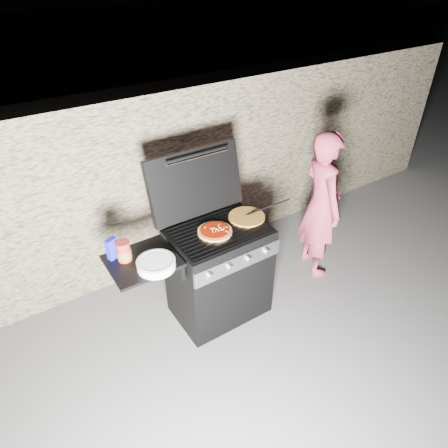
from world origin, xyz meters
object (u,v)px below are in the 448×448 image
gas_grill (194,283)px  sauce_jar (124,251)px  person (321,206)px  pizza_topped (215,231)px

gas_grill → sauce_jar: sauce_jar is taller
sauce_jar → gas_grill: bearing=-7.7°
person → pizza_topped: bearing=106.4°
gas_grill → sauce_jar: 0.75m
gas_grill → sauce_jar: size_ratio=8.37×
sauce_jar → person: size_ratio=0.11×
pizza_topped → sauce_jar: bearing=173.5°
gas_grill → sauce_jar: (-0.52, 0.07, 0.53)m
gas_grill → pizza_topped: pizza_topped is taller
gas_grill → pizza_topped: size_ratio=4.82×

